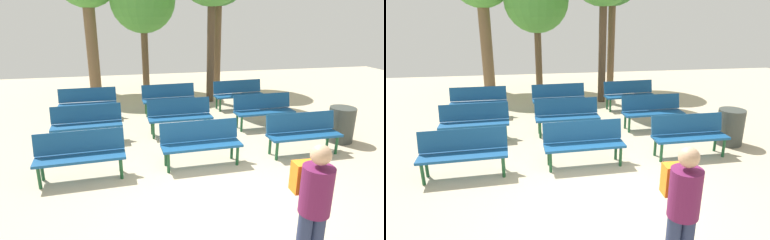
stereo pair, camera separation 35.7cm
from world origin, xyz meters
The scene contains 13 objects.
ground_plane centered at (0.00, 0.00, 0.00)m, with size 24.00×24.00×0.00m, color #BCAD8E.
bench_r0_c0 centered at (-2.35, 1.47, 0.50)m, with size 1.63×0.58×0.87m.
bench_r0_c1 centered at (-0.07, 1.61, 0.50)m, with size 1.62×0.54×0.87m.
bench_r0_c2 centered at (2.22, 1.71, 0.50)m, with size 1.61×0.52×0.87m.
bench_r1_c0 centered at (-2.40, 3.30, 0.50)m, with size 1.63×0.58×0.87m.
bench_r1_c1 centered at (-0.18, 3.45, 0.50)m, with size 1.61×0.53×0.87m.
bench_r1_c2 centered at (2.08, 3.50, 0.50)m, with size 1.62×0.54×0.87m.
bench_r2_c0 centered at (-2.55, 5.18, 0.50)m, with size 1.61×0.52×0.87m.
bench_r2_c1 centered at (-0.20, 5.25, 0.50)m, with size 1.62×0.55×0.87m.
bench_r2_c2 centered at (2.04, 5.37, 0.50)m, with size 1.63×0.59×0.87m.
tree_2 centered at (-0.66, 8.52, 3.34)m, with size 2.40×2.40×4.57m.
visitor_with_backpack centered at (0.47, -1.52, 0.94)m, with size 0.35×0.53×1.65m.
trash_bin centered at (3.47, 2.16, 0.41)m, with size 0.59×0.59×0.83m, color #383D38.
Camera 2 is at (-1.12, -4.41, 2.95)m, focal length 30.87 mm.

